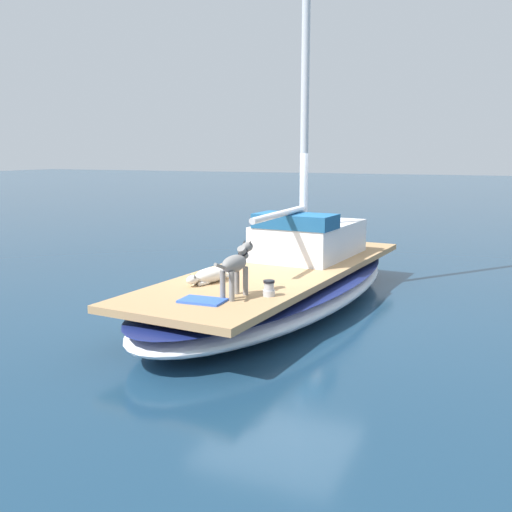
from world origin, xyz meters
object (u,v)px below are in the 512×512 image
dog_white (209,275)px  coiled_rope (219,274)px  dog_grey (236,265)px  deck_winch (269,289)px  sailboat_main (280,287)px  deck_towel (203,301)px

dog_white → coiled_rope: (-0.12, 0.54, -0.08)m
dog_grey → deck_winch: size_ratio=4.47×
coiled_rope → sailboat_main: bearing=55.8°
deck_towel → deck_winch: bearing=43.1°
dog_grey → deck_towel: 0.64m
dog_white → deck_towel: size_ratio=1.67×
deck_towel → sailboat_main: bearing=88.0°
coiled_rope → dog_white: bearing=-77.4°
dog_white → deck_towel: bearing=-66.5°
sailboat_main → coiled_rope: coiled_rope is taller
dog_white → dog_grey: size_ratio=0.99×
sailboat_main → deck_winch: bearing=-73.2°
deck_towel → dog_grey: bearing=56.5°
dog_white → coiled_rope: size_ratio=2.88×
deck_towel → coiled_rope: bearing=109.9°
coiled_rope → deck_towel: coiled_rope is taller
dog_grey → deck_towel: (-0.27, -0.41, -0.41)m
dog_white → dog_grey: bearing=-39.7°
sailboat_main → dog_grey: 2.21m
sailboat_main → dog_white: dog_white is taller
dog_white → dog_grey: (0.71, -0.59, 0.32)m
dog_white → coiled_rope: dog_white is taller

